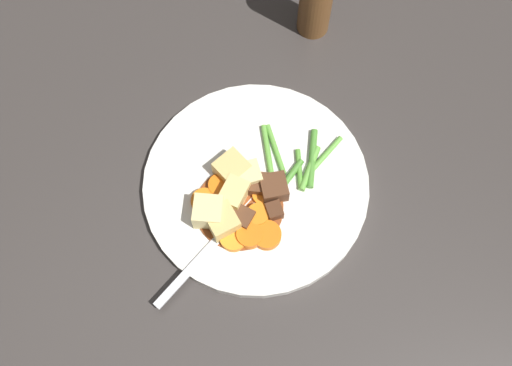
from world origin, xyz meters
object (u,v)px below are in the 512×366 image
(carrot_slice_2, at_px, (267,235))
(carrot_slice_4, at_px, (220,186))
(fork, at_px, (211,247))
(potato_chunk_4, at_px, (232,169))
(potato_chunk_2, at_px, (207,210))
(dinner_plate, at_px, (256,185))
(potato_chunk_1, at_px, (222,222))
(carrot_slice_1, at_px, (258,215))
(carrot_slice_0, at_px, (226,212))
(carrot_slice_7, at_px, (234,237))
(meat_chunk_2, at_px, (262,183))
(potato_chunk_0, at_px, (235,196))
(carrot_slice_5, at_px, (205,202))
(meat_chunk_1, at_px, (274,188))
(carrot_slice_3, at_px, (250,235))
(potato_chunk_3, at_px, (247,176))
(meat_chunk_3, at_px, (241,217))
(carrot_slice_6, at_px, (263,196))
(meat_chunk_0, at_px, (274,211))

(carrot_slice_2, bearing_deg, carrot_slice_4, -85.62)
(carrot_slice_4, xyz_separation_m, fork, (0.05, 0.05, -0.00))
(potato_chunk_4, xyz_separation_m, fork, (0.08, 0.06, -0.01))
(potato_chunk_2, bearing_deg, dinner_plate, 177.46)
(dinner_plate, xyz_separation_m, potato_chunk_1, (0.07, 0.02, 0.02))
(carrot_slice_2, bearing_deg, carrot_slice_1, -105.31)
(carrot_slice_0, bearing_deg, carrot_slice_7, 69.73)
(carrot_slice_1, distance_m, fork, 0.07)
(potato_chunk_2, distance_m, meat_chunk_2, 0.08)
(potato_chunk_0, bearing_deg, carrot_slice_0, 20.06)
(carrot_slice_4, bearing_deg, fork, 45.14)
(dinner_plate, bearing_deg, carrot_slice_5, -14.54)
(carrot_slice_5, xyz_separation_m, meat_chunk_1, (-0.08, 0.04, 0.01))
(carrot_slice_4, xyz_separation_m, potato_chunk_2, (0.03, 0.02, 0.01))
(carrot_slice_3, distance_m, potato_chunk_3, 0.07)
(potato_chunk_1, bearing_deg, carrot_slice_2, 127.59)
(carrot_slice_4, bearing_deg, meat_chunk_2, 145.74)
(fork, bearing_deg, potato_chunk_3, -153.82)
(carrot_slice_1, xyz_separation_m, fork, (0.07, -0.00, -0.01))
(meat_chunk_3, bearing_deg, carrot_slice_1, 150.14)
(carrot_slice_0, xyz_separation_m, potato_chunk_0, (-0.02, -0.01, 0.01))
(carrot_slice_3, distance_m, potato_chunk_4, 0.09)
(carrot_slice_5, height_order, carrot_slice_6, carrot_slice_5)
(potato_chunk_1, bearing_deg, dinner_plate, -163.51)
(carrot_slice_7, bearing_deg, potato_chunk_3, -139.29)
(carrot_slice_7, distance_m, potato_chunk_4, 0.08)
(carrot_slice_6, xyz_separation_m, carrot_slice_7, (0.06, 0.02, 0.00))
(carrot_slice_2, relative_size, fork, 0.20)
(dinner_plate, xyz_separation_m, potato_chunk_2, (0.07, -0.00, 0.02))
(carrot_slice_1, xyz_separation_m, carrot_slice_6, (-0.02, -0.02, -0.00))
(carrot_slice_1, height_order, meat_chunk_1, meat_chunk_1)
(dinner_plate, height_order, carrot_slice_0, carrot_slice_0)
(carrot_slice_4, xyz_separation_m, meat_chunk_3, (0.01, 0.05, 0.00))
(carrot_slice_5, height_order, meat_chunk_1, meat_chunk_1)
(carrot_slice_4, xyz_separation_m, potato_chunk_0, (-0.01, 0.02, 0.01))
(potato_chunk_1, distance_m, potato_chunk_3, 0.07)
(carrot_slice_6, distance_m, meat_chunk_2, 0.02)
(dinner_plate, distance_m, carrot_slice_6, 0.02)
(potato_chunk_4, bearing_deg, meat_chunk_0, 96.90)
(potato_chunk_1, bearing_deg, carrot_slice_0, -140.53)
(carrot_slice_0, distance_m, carrot_slice_2, 0.06)
(carrot_slice_4, distance_m, fork, 0.08)
(meat_chunk_1, bearing_deg, carrot_slice_3, 25.69)
(meat_chunk_3, bearing_deg, carrot_slice_3, 78.52)
(carrot_slice_6, height_order, meat_chunk_3, meat_chunk_3)
(carrot_slice_3, distance_m, meat_chunk_0, 0.04)
(carrot_slice_0, xyz_separation_m, carrot_slice_6, (-0.05, 0.01, -0.00))
(carrot_slice_3, height_order, meat_chunk_0, meat_chunk_0)
(dinner_plate, height_order, carrot_slice_7, carrot_slice_7)
(carrot_slice_2, height_order, potato_chunk_1, potato_chunk_1)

